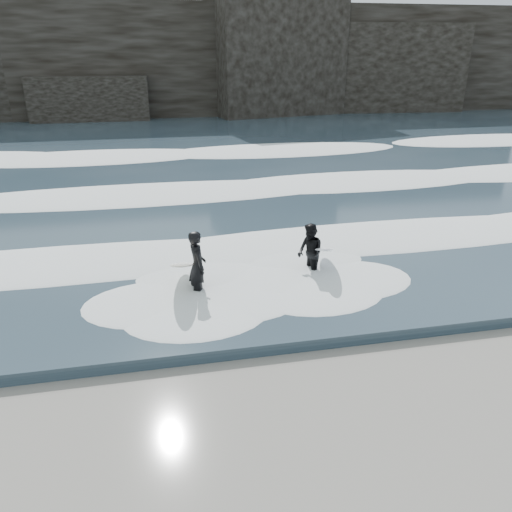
# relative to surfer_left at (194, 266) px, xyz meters

# --- Properties ---
(ground) EXTENTS (120.00, 120.00, 0.00)m
(ground) POSITION_rel_surfer_left_xyz_m (2.08, -6.08, -0.97)
(ground) COLOR brown
(ground) RESTS_ON ground
(sea) EXTENTS (90.00, 52.00, 0.30)m
(sea) POSITION_rel_surfer_left_xyz_m (2.08, 22.92, -0.82)
(sea) COLOR #283844
(sea) RESTS_ON ground
(headland) EXTENTS (70.00, 9.00, 10.00)m
(headland) POSITION_rel_surfer_left_xyz_m (2.08, 39.92, 4.03)
(headland) COLOR black
(headland) RESTS_ON ground
(foam_near) EXTENTS (60.00, 3.20, 0.20)m
(foam_near) POSITION_rel_surfer_left_xyz_m (2.08, 2.92, -0.57)
(foam_near) COLOR white
(foam_near) RESTS_ON sea
(foam_mid) EXTENTS (60.00, 4.00, 0.24)m
(foam_mid) POSITION_rel_surfer_left_xyz_m (2.08, 9.92, -0.55)
(foam_mid) COLOR white
(foam_mid) RESTS_ON sea
(foam_far) EXTENTS (60.00, 4.80, 0.30)m
(foam_far) POSITION_rel_surfer_left_xyz_m (2.08, 18.92, -0.52)
(foam_far) COLOR white
(foam_far) RESTS_ON sea
(surfer_left) EXTENTS (1.12, 2.22, 1.93)m
(surfer_left) POSITION_rel_surfer_left_xyz_m (0.00, 0.00, 0.00)
(surfer_left) COLOR black
(surfer_left) RESTS_ON ground
(surfer_right) EXTENTS (1.36, 1.96, 1.71)m
(surfer_right) POSITION_rel_surfer_left_xyz_m (3.39, 0.52, -0.12)
(surfer_right) COLOR black
(surfer_right) RESTS_ON ground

